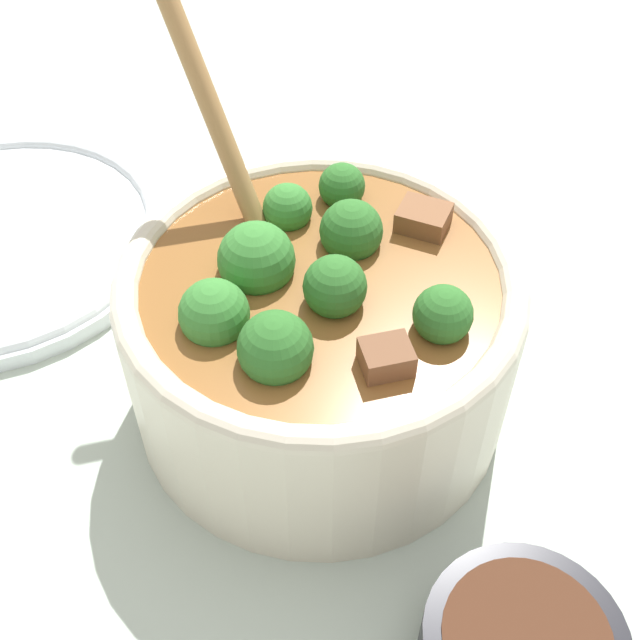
{
  "coord_description": "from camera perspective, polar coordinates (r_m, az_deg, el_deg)",
  "views": [
    {
      "loc": [
        -0.27,
        -0.16,
        0.4
      ],
      "look_at": [
        0.0,
        0.0,
        0.07
      ],
      "focal_mm": 45.0,
      "sensor_mm": 36.0,
      "label": 1
    }
  ],
  "objects": [
    {
      "name": "empty_plate",
      "position": [
        0.65,
        -21.82,
        5.64
      ],
      "size": [
        0.26,
        0.26,
        0.02
      ],
      "color": "white",
      "rests_on": "ground_plane"
    },
    {
      "name": "stew_bowl",
      "position": [
        0.46,
        -0.07,
        -0.55
      ],
      "size": [
        0.22,
        0.26,
        0.25
      ],
      "color": "beige",
      "rests_on": "ground_plane"
    },
    {
      "name": "ground_plane",
      "position": [
        0.51,
        0.0,
        -5.49
      ],
      "size": [
        4.0,
        4.0,
        0.0
      ],
      "primitive_type": "plane",
      "color": "#ADBCAD"
    }
  ]
}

